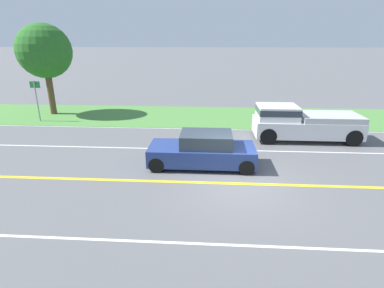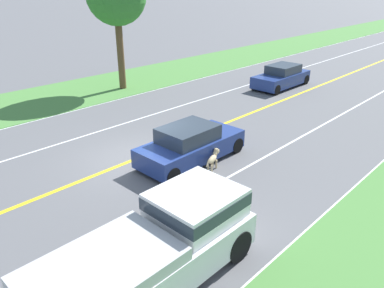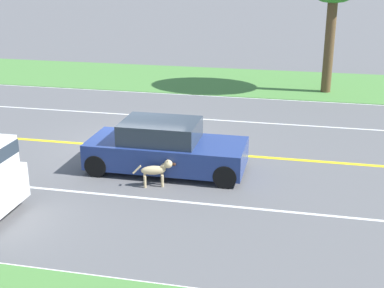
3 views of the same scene
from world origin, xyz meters
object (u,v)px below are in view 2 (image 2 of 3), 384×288
object	(u,v)px
ego_car	(190,145)
dog	(213,158)
pickup_truck	(156,248)
oncoming_car	(281,77)

from	to	relation	value
ego_car	dog	xyz separation A→B (m)	(1.09, 0.07, -0.21)
dog	pickup_truck	xyz separation A→B (m)	(2.70, -5.08, 0.47)
pickup_truck	dog	bearing A→B (deg)	117.99
ego_car	oncoming_car	world-z (taller)	ego_car
dog	oncoming_car	size ratio (longest dim) A/B	0.25
ego_car	oncoming_car	distance (m)	12.26
dog	oncoming_car	bearing A→B (deg)	92.18
dog	oncoming_car	xyz separation A→B (m)	(-4.39, 11.74, 0.20)
ego_car	pickup_truck	size ratio (longest dim) A/B	0.82
ego_car	dog	distance (m)	1.11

